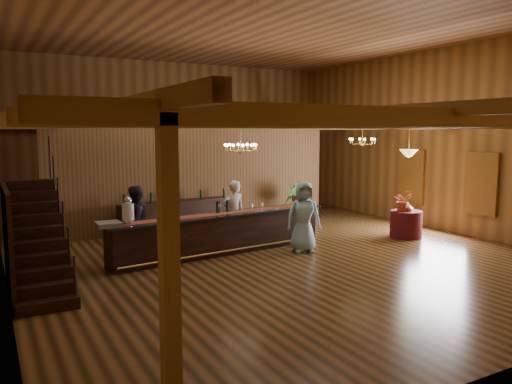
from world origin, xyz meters
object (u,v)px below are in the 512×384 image
bartender (234,213)px  pendant_lamp (409,153)px  chandelier_right (362,141)px  guest (304,217)px  tasting_bar (221,233)px  backbar_shelf (177,217)px  staff_second (135,221)px  round_table (406,224)px  raffle_drum (298,199)px  beverage_dispenser (128,211)px  floor_plant (291,202)px  chandelier_left (240,147)px

bartender → pendant_lamp: bearing=159.0°
chandelier_right → guest: chandelier_right is taller
tasting_bar → backbar_shelf: 2.84m
staff_second → backbar_shelf: bearing=-169.3°
chandelier_right → staff_second: (-6.89, 0.09, -1.86)m
tasting_bar → pendant_lamp: pendant_lamp is taller
tasting_bar → round_table: tasting_bar is taller
raffle_drum → backbar_shelf: size_ratio=0.10×
round_table → beverage_dispenser: bearing=175.5°
beverage_dispenser → floor_plant: 6.71m
beverage_dispenser → tasting_bar: bearing=5.5°
chandelier_right → floor_plant: chandelier_right is taller
raffle_drum → round_table: 3.25m
round_table → staff_second: staff_second is taller
beverage_dispenser → raffle_drum: beverage_dispenser is taller
tasting_bar → chandelier_left: 2.19m
backbar_shelf → bartender: (0.78, -2.19, 0.37)m
backbar_shelf → guest: guest is taller
round_table → bartender: (-4.72, 1.47, 0.48)m
chandelier_left → backbar_shelf: bearing=104.9°
pendant_lamp → guest: bearing=-180.0°
guest → staff_second: bearing=176.6°
tasting_bar → raffle_drum: raffle_drum is taller
backbar_shelf → guest: bearing=-69.8°
chandelier_left → staff_second: chandelier_left is taller
pendant_lamp → floor_plant: pendant_lamp is taller
raffle_drum → round_table: size_ratio=0.38×
backbar_shelf → guest: (2.00, -3.67, 0.40)m
beverage_dispenser → guest: size_ratio=0.34×
pendant_lamp → chandelier_right: bearing=106.2°
chandelier_left → staff_second: 3.14m
raffle_drum → guest: bearing=-116.6°
raffle_drum → staff_second: staff_second is taller
chandelier_left → pendant_lamp: size_ratio=0.89×
staff_second → beverage_dispenser: bearing=28.8°
chandelier_right → floor_plant: size_ratio=0.58×
tasting_bar → chandelier_left: bearing=3.9°
pendant_lamp → staff_second: pendant_lamp is taller
backbar_shelf → chandelier_left: bearing=-83.6°
backbar_shelf → chandelier_left: (0.73, -2.73, 2.12)m
chandelier_right → bartender: bearing=179.9°
beverage_dispenser → chandelier_left: 3.24m
tasting_bar → chandelier_right: size_ratio=7.49×
tasting_bar → beverage_dispenser: bearing=178.8°
beverage_dispenser → chandelier_left: size_ratio=0.75×
round_table → pendant_lamp: size_ratio=0.98×
chandelier_right → staff_second: chandelier_right is taller
raffle_drum → chandelier_left: chandelier_left is taller
beverage_dispenser → floor_plant: (6.06, 2.82, -0.59)m
pendant_lamp → tasting_bar: bearing=171.3°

